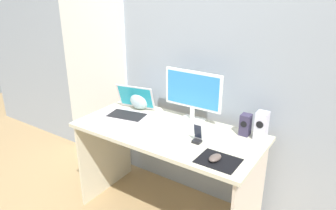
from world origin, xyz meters
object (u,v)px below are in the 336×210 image
fishbowl (141,99)px  keyboard_external (156,141)px  monitor (193,93)px  mouse (215,158)px  laptop (130,109)px  phone_in_dock (198,136)px  speaker_near_monitor (245,125)px  speaker_right (261,126)px

fishbowl → keyboard_external: fishbowl is taller
monitor → mouse: size_ratio=4.71×
laptop → keyboard_external: 0.51m
monitor → laptop: 0.54m
monitor → mouse: (0.41, -0.43, -0.20)m
keyboard_external → phone_in_dock: size_ratio=2.98×
speaker_near_monitor → laptop: (-0.91, -0.17, -0.03)m
speaker_right → mouse: size_ratio=1.98×
speaker_right → phone_in_dock: speaker_right is taller
fishbowl → laptop: bearing=-86.2°
speaker_right → phone_in_dock: 0.44m
speaker_right → mouse: 0.46m
keyboard_external → fishbowl: bearing=135.9°
fishbowl → mouse: bearing=-25.1°
monitor → speaker_near_monitor: (0.43, -0.00, -0.15)m
monitor → speaker_right: 0.55m
monitor → mouse: bearing=-46.9°
speaker_near_monitor → phone_in_dock: speaker_near_monitor is taller
keyboard_external → mouse: (0.45, -0.00, 0.02)m
speaker_right → fishbowl: size_ratio=1.09×
speaker_right → keyboard_external: (-0.58, -0.43, -0.09)m
monitor → laptop: monitor is taller
laptop → mouse: size_ratio=3.74×
speaker_right → laptop: bearing=-170.6°
speaker_near_monitor → keyboard_external: speaker_near_monitor is taller
mouse → fishbowl: bearing=163.7°
speaker_right → keyboard_external: 0.72m
laptop → mouse: bearing=-16.7°
monitor → phone_in_dock: size_ratio=3.39×
fishbowl → mouse: size_ratio=1.82×
monitor → speaker_right: monitor is taller
speaker_right → speaker_near_monitor: 0.11m
phone_in_dock → keyboard_external: bearing=-149.1°
laptop → keyboard_external: bearing=-30.7°
speaker_right → speaker_near_monitor: bearing=-180.0°
speaker_right → laptop: 1.03m
fishbowl → speaker_near_monitor: bearing=0.9°
phone_in_dock → monitor: bearing=125.6°
speaker_right → fishbowl: 1.03m
speaker_right → keyboard_external: bearing=-143.4°
fishbowl → speaker_right: bearing=0.8°
keyboard_external → phone_in_dock: (0.24, 0.15, 0.04)m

